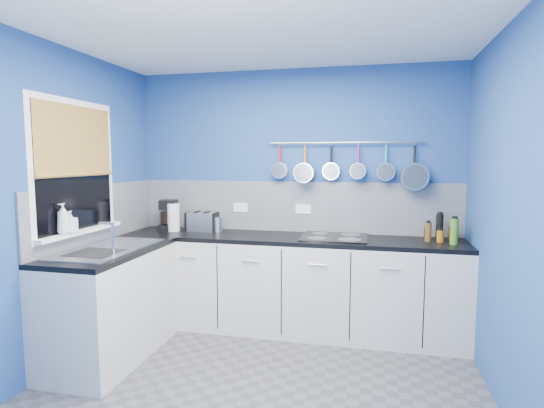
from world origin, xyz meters
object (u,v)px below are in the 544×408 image
at_px(toaster, 202,222).
at_px(canister, 218,225).
at_px(hob, 334,237).
at_px(soap_bottle_b, 70,222).
at_px(soap_bottle_a, 63,219).
at_px(paper_towel, 174,217).
at_px(coffee_maker, 168,215).

distance_m(toaster, canister, 0.18).
bearing_deg(hob, soap_bottle_b, -151.40).
bearing_deg(soap_bottle_a, paper_towel, 73.36).
bearing_deg(hob, paper_towel, 179.47).
height_order(soap_bottle_a, toaster, soap_bottle_a).
relative_size(toaster, hob, 0.49).
distance_m(soap_bottle_b, coffee_maker, 1.16).
relative_size(coffee_maker, hob, 0.51).
bearing_deg(coffee_maker, toaster, -6.65).
height_order(soap_bottle_b, paper_towel, soap_bottle_b).
height_order(soap_bottle_b, coffee_maker, soap_bottle_b).
xyz_separation_m(paper_towel, toaster, (0.28, 0.07, -0.04)).
relative_size(coffee_maker, canister, 2.13).
relative_size(soap_bottle_a, coffee_maker, 0.78).
distance_m(coffee_maker, toaster, 0.37).
xyz_separation_m(coffee_maker, toaster, (0.36, 0.03, -0.06)).
distance_m(soap_bottle_a, coffee_maker, 1.24).
height_order(paper_towel, coffee_maker, coffee_maker).
xyz_separation_m(coffee_maker, canister, (0.53, 0.01, -0.08)).
height_order(soap_bottle_a, paper_towel, soap_bottle_a).
bearing_deg(paper_towel, soap_bottle_a, -106.64).
distance_m(soap_bottle_b, toaster, 1.32).
xyz_separation_m(soap_bottle_a, coffee_maker, (0.26, 1.20, -0.12)).
distance_m(soap_bottle_a, soap_bottle_b, 0.09).
relative_size(soap_bottle_b, paper_towel, 0.62).
height_order(soap_bottle_a, canister, soap_bottle_a).
height_order(coffee_maker, hob, coffee_maker).
bearing_deg(coffee_maker, paper_towel, -37.39).
xyz_separation_m(soap_bottle_a, paper_towel, (0.35, 1.16, -0.13)).
xyz_separation_m(toaster, canister, (0.17, -0.02, -0.02)).
bearing_deg(soap_bottle_b, paper_towel, 72.23).
height_order(soap_bottle_a, soap_bottle_b, soap_bottle_a).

